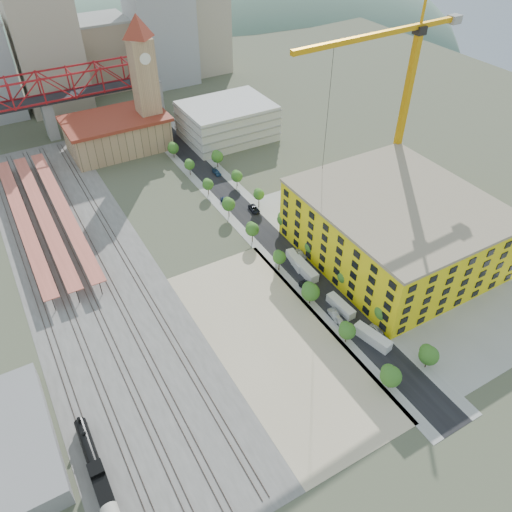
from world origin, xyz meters
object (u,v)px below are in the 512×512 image
clock_tower (143,71)px  car_0 (339,320)px  site_trailer_a (372,337)px  site_trailer_d (296,261)px  tower_crane (400,83)px  site_trailer_c (305,269)px  construction_building (395,228)px  locomotive (93,459)px  site_trailer_b (341,306)px

clock_tower → car_0: (5.00, -113.99, -27.99)m
site_trailer_a → site_trailer_d: (0.00, 32.90, -0.15)m
tower_crane → site_trailer_c: 60.79m
clock_tower → construction_building: bearing=-71.2°
locomotive → car_0: size_ratio=5.04×
site_trailer_c → site_trailer_a: bearing=-89.3°
site_trailer_c → clock_tower: bearing=95.5°
site_trailer_c → site_trailer_d: site_trailer_c is taller
tower_crane → clock_tower: bearing=124.6°
construction_building → site_trailer_c: 27.75m
clock_tower → site_trailer_b: bearing=-85.9°
clock_tower → locomotive: 136.31m
locomotive → site_trailer_c: (66.00, 25.82, -0.58)m
construction_building → site_trailer_b: construction_building is taller
clock_tower → tower_crane: size_ratio=0.83×
car_0 → site_trailer_a: bearing=-70.6°
site_trailer_b → tower_crane: bearing=36.2°
site_trailer_a → site_trailer_d: size_ratio=1.13×
site_trailer_d → site_trailer_c: bearing=-81.5°
construction_building → site_trailer_a: bearing=-138.6°
site_trailer_d → construction_building: bearing=-12.4°
clock_tower → site_trailer_c: 98.78m
construction_building → locomotive: 94.53m
construction_building → tower_crane: (17.74, 25.08, 29.31)m
site_trailer_a → car_0: (-3.00, 8.96, -0.63)m
site_trailer_a → tower_crane: bearing=34.7°
site_trailer_b → car_0: size_ratio=2.14×
clock_tower → site_trailer_a: (8.00, -122.96, -27.36)m
site_trailer_a → site_trailer_b: site_trailer_a is taller
clock_tower → site_trailer_c: size_ratio=5.23×
construction_building → car_0: 33.36m
clock_tower → site_trailer_c: clock_tower is taller
site_trailer_b → site_trailer_c: site_trailer_c is taller
site_trailer_b → site_trailer_d: bearing=86.9°
site_trailer_c → site_trailer_d: size_ratio=1.15×
construction_building → site_trailer_d: bearing=159.1°
site_trailer_c → car_0: 19.64m
site_trailer_c → tower_crane: bearing=24.9°
site_trailer_a → site_trailer_c: 28.37m
clock_tower → construction_building: (34.00, -99.99, -19.29)m
site_trailer_b → car_0: site_trailer_b is taller
site_trailer_c → car_0: size_ratio=2.40×
locomotive → site_trailer_d: locomotive is taller
tower_crane → site_trailer_b: tower_crane is taller
site_trailer_a → site_trailer_c: size_ratio=0.98×
site_trailer_c → site_trailer_d: bearing=90.7°
tower_crane → site_trailer_a: 74.96m
car_0 → locomotive: bearing=-173.3°
construction_building → site_trailer_d: size_ratio=5.85×
clock_tower → site_trailer_c: (8.00, -94.59, -27.34)m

